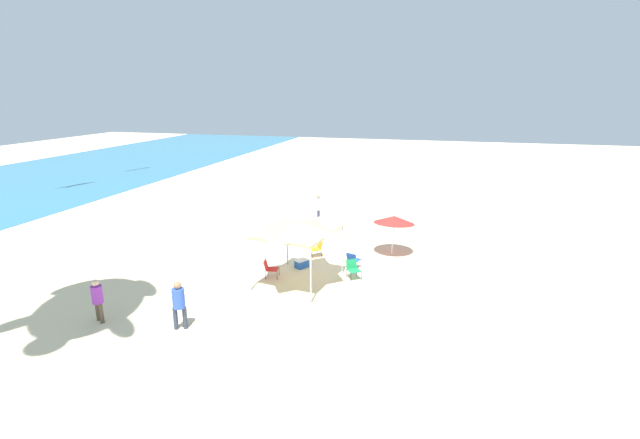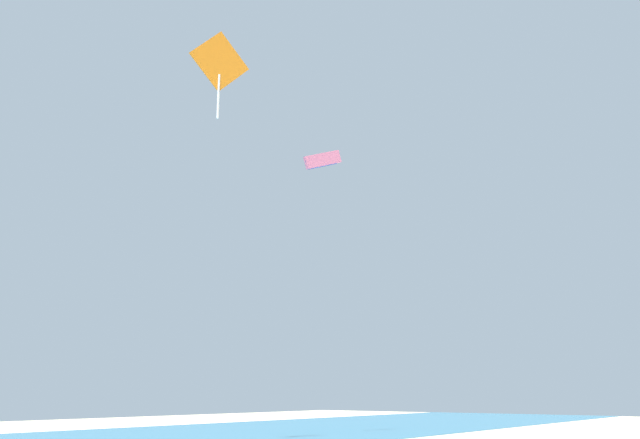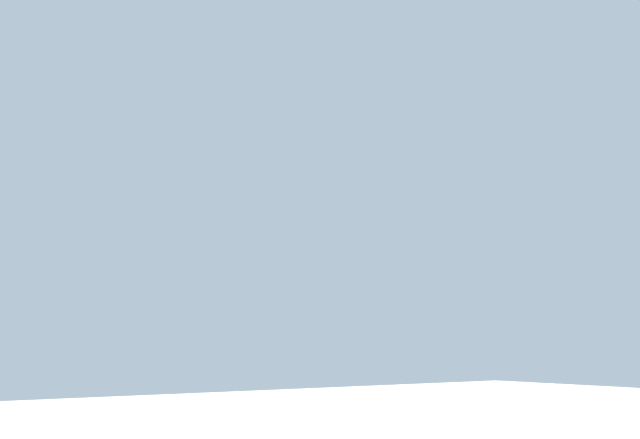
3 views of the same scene
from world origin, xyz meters
The scene contains 0 objects.
Camera 3 is at (-8.76, 17.59, 4.87)m, focal length 41.27 mm.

